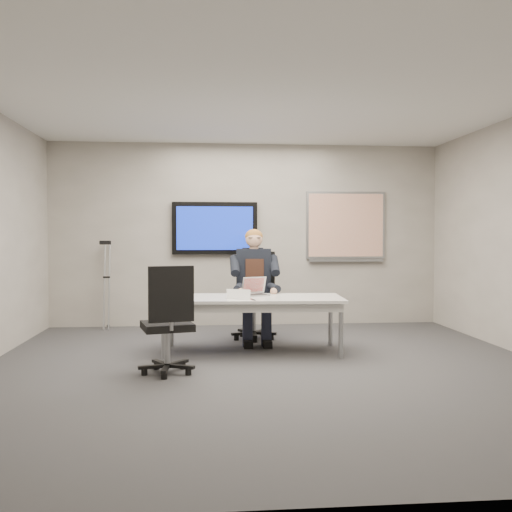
{
  "coord_description": "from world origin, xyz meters",
  "views": [
    {
      "loc": [
        -0.67,
        -5.8,
        1.38
      ],
      "look_at": [
        -0.04,
        1.06,
        1.14
      ],
      "focal_mm": 40.0,
      "sensor_mm": 36.0,
      "label": 1
    }
  ],
  "objects": [
    {
      "name": "name_tent",
      "position": [
        -0.27,
        0.72,
        0.71
      ],
      "size": [
        0.29,
        0.16,
        0.11
      ],
      "primitive_type": null,
      "rotation": [
        0.0,
        0.0,
        -0.33
      ],
      "color": "white",
      "rests_on": "conference_table"
    },
    {
      "name": "office_chair_far",
      "position": [
        0.01,
        1.81,
        0.36
      ],
      "size": [
        0.71,
        0.71,
        1.17
      ],
      "rotation": [
        0.0,
        0.0,
        -0.34
      ],
      "color": "black",
      "rests_on": "ground"
    },
    {
      "name": "wall_back",
      "position": [
        0.0,
        3.0,
        1.4
      ],
      "size": [
        6.0,
        0.02,
        2.8
      ],
      "primitive_type": "cube",
      "color": "gray",
      "rests_on": "ground"
    },
    {
      "name": "office_chair_near",
      "position": [
        -1.03,
        -0.11,
        0.34
      ],
      "size": [
        0.63,
        0.63,
        1.09
      ],
      "rotation": [
        0.0,
        0.0,
        3.38
      ],
      "color": "black",
      "rests_on": "ground"
    },
    {
      "name": "crutch",
      "position": [
        -2.11,
        2.82,
        0.67
      ],
      "size": [
        0.27,
        0.51,
        1.37
      ],
      "primitive_type": null,
      "rotation": [
        -0.16,
        0.0,
        0.19
      ],
      "color": "#A8ACB0",
      "rests_on": "ground"
    },
    {
      "name": "tv_display",
      "position": [
        -0.5,
        2.95,
        1.5
      ],
      "size": [
        1.3,
        0.09,
        0.8
      ],
      "color": "black",
      "rests_on": "wall_back"
    },
    {
      "name": "ceiling",
      "position": [
        0.0,
        0.0,
        2.8
      ],
      "size": [
        6.0,
        6.0,
        0.02
      ],
      "primitive_type": "cube",
      "color": "silver",
      "rests_on": "wall_back"
    },
    {
      "name": "wall_front",
      "position": [
        0.0,
        -3.0,
        1.4
      ],
      "size": [
        6.0,
        0.02,
        2.8
      ],
      "primitive_type": "cube",
      "color": "gray",
      "rests_on": "ground"
    },
    {
      "name": "seated_person",
      "position": [
        -0.01,
        1.53,
        0.59
      ],
      "size": [
        0.48,
        0.82,
        1.47
      ],
      "rotation": [
        0.0,
        0.0,
        -0.1
      ],
      "color": "#1E2132",
      "rests_on": "office_chair_far"
    },
    {
      "name": "whiteboard",
      "position": [
        1.55,
        2.97,
        1.53
      ],
      "size": [
        1.25,
        0.08,
        1.1
      ],
      "color": "gray",
      "rests_on": "wall_back"
    },
    {
      "name": "conference_table",
      "position": [
        -0.1,
        0.9,
        0.58
      ],
      "size": [
        2.19,
        1.03,
        0.66
      ],
      "rotation": [
        0.0,
        0.0,
        -0.06
      ],
      "color": "silver",
      "rests_on": "ground"
    },
    {
      "name": "pen",
      "position": [
        -0.12,
        0.57,
        0.66
      ],
      "size": [
        0.05,
        0.14,
        0.01
      ],
      "primitive_type": "cylinder",
      "rotation": [
        0.0,
        1.57,
        1.83
      ],
      "color": "black",
      "rests_on": "conference_table"
    },
    {
      "name": "laptop",
      "position": [
        -0.06,
        1.08,
        0.71
      ],
      "size": [
        0.37,
        0.39,
        0.22
      ],
      "rotation": [
        0.0,
        0.0,
        0.37
      ],
      "color": "#B6B6B8",
      "rests_on": "conference_table"
    },
    {
      "name": "floor",
      "position": [
        0.0,
        0.0,
        0.0
      ],
      "size": [
        6.0,
        6.0,
        0.02
      ],
      "primitive_type": "cube",
      "color": "#353538",
      "rests_on": "ground"
    }
  ]
}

